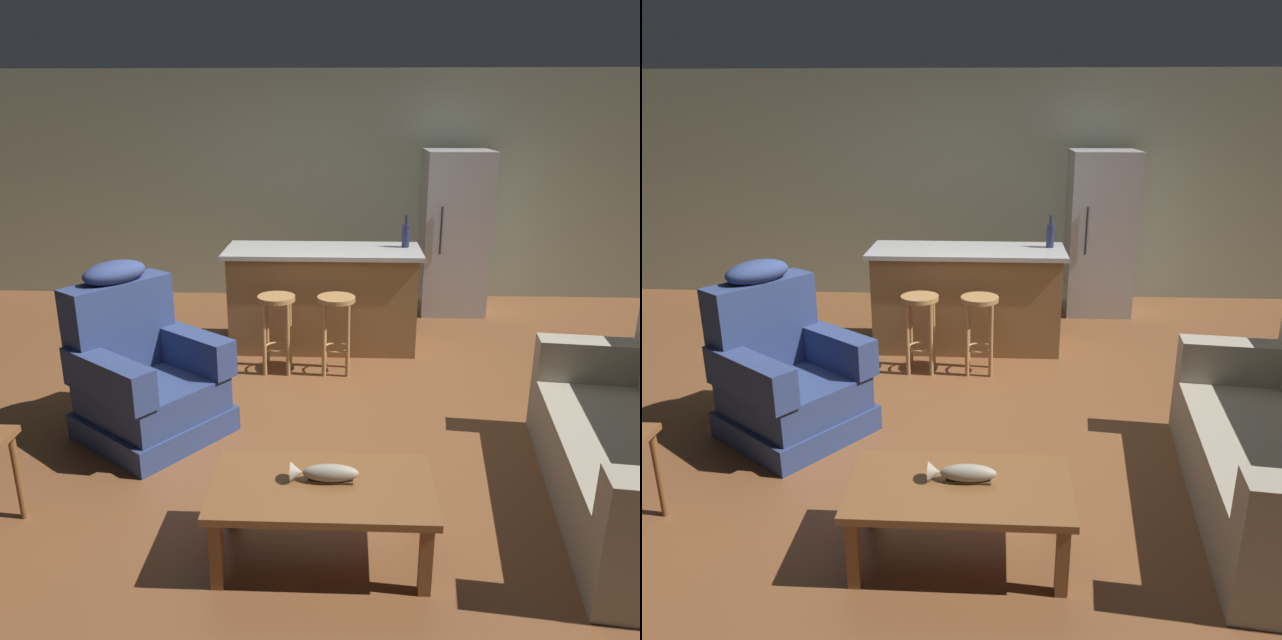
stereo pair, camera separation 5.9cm
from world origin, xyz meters
The scene contains 10 objects.
ground_plane centered at (0.00, 0.00, 0.00)m, with size 12.00×12.00×0.00m.
back_wall centered at (0.00, 3.12, 1.30)m, with size 12.00×0.05×2.60m.
coffee_table centered at (0.11, -1.65, 0.36)m, with size 1.10×0.60×0.42m.
fish_figurine centered at (0.11, -1.61, 0.46)m, with size 0.34×0.10×0.10m.
recliner_near_lamp centered at (-1.18, -0.38, 0.42)m, with size 1.18×1.18×1.20m.
kitchen_island centered at (0.00, 1.35, 0.48)m, with size 1.80×0.70×0.95m.
bar_stool_left centered at (-0.37, 0.72, 0.47)m, with size 0.32×0.32×0.68m.
bar_stool_right centered at (0.14, 0.72, 0.47)m, with size 0.32×0.32×0.68m.
refrigerator centered at (1.39, 2.55, 0.88)m, with size 0.70×0.69×1.76m.
bottle_tall_green centered at (0.76, 1.46, 1.06)m, with size 0.07×0.07×0.30m.
Camera 1 is at (0.21, -4.29, 2.17)m, focal length 35.00 mm.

